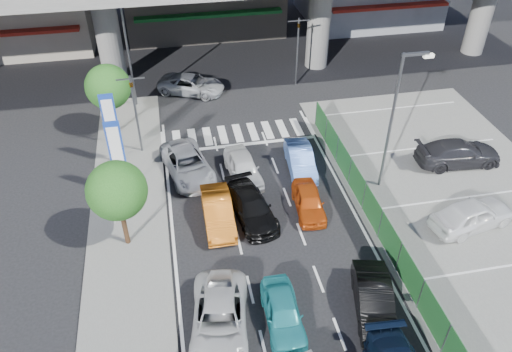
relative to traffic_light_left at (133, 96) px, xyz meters
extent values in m
plane|color=black|center=(6.20, -12.00, -3.94)|extent=(120.00, 120.00, 0.00)
cube|color=#60605D|center=(17.20, -10.00, -3.91)|extent=(12.00, 28.00, 0.06)
cube|color=#60605D|center=(-0.80, -8.00, -3.88)|extent=(4.00, 30.00, 0.12)
cylinder|color=#63635E|center=(-1.80, 10.00, 0.06)|extent=(1.80, 1.80, 8.00)
cylinder|color=#63635E|center=(14.20, 10.00, 0.06)|extent=(1.80, 1.80, 8.00)
cylinder|color=#63635E|center=(28.20, 10.00, 0.06)|extent=(1.80, 1.80, 8.00)
cube|color=#A91F14|center=(-9.80, 14.90, -1.14)|extent=(10.80, 1.60, 0.25)
cube|color=#146826|center=(6.20, 15.90, -1.14)|extent=(12.60, 1.60, 0.25)
cube|color=#A91F14|center=(22.20, 14.90, -1.14)|extent=(10.80, 1.60, 0.25)
cylinder|color=#595B60|center=(0.00, 0.00, -1.34)|extent=(0.14, 0.14, 5.20)
cube|color=#595B60|center=(0.00, 0.00, 1.06)|extent=(1.60, 0.08, 0.08)
imported|color=black|center=(0.00, 0.00, 0.76)|extent=(0.26, 1.24, 0.50)
cylinder|color=#595B60|center=(11.70, 7.00, -1.34)|extent=(0.14, 0.14, 5.20)
cube|color=#595B60|center=(11.70, 7.00, 1.06)|extent=(1.60, 0.08, 0.08)
imported|color=black|center=(11.70, 7.00, 0.76)|extent=(0.26, 1.24, 0.50)
cylinder|color=#595B60|center=(13.20, -6.00, 0.06)|extent=(0.16, 0.16, 8.00)
cube|color=#595B60|center=(13.80, -6.00, 3.96)|extent=(1.40, 0.15, 0.15)
cube|color=silver|center=(14.50, -6.00, 3.81)|extent=(0.50, 0.22, 0.18)
cylinder|color=#595B60|center=(-0.30, 6.00, 0.06)|extent=(0.16, 0.16, 8.00)
cylinder|color=#595B60|center=(-1.00, -4.00, -2.84)|extent=(0.10, 0.10, 2.20)
cube|color=#153596|center=(-1.00, -4.00, -0.74)|extent=(0.80, 0.12, 3.00)
cube|color=white|center=(-1.00, -4.07, -0.74)|extent=(0.60, 0.02, 2.40)
cylinder|color=#595B60|center=(-1.40, -1.00, -2.84)|extent=(0.10, 0.10, 2.20)
cube|color=#153596|center=(-1.40, -1.00, -0.74)|extent=(0.80, 0.12, 3.00)
cube|color=white|center=(-1.40, -1.07, -0.74)|extent=(0.60, 0.02, 2.40)
cylinder|color=#382314|center=(-0.80, -8.00, -2.74)|extent=(0.24, 0.24, 2.40)
sphere|color=#164413|center=(-0.80, -8.00, -0.54)|extent=(2.80, 2.80, 2.80)
cylinder|color=#382314|center=(-1.60, 2.50, -2.74)|extent=(0.24, 0.24, 2.40)
sphere|color=#164413|center=(-1.60, 2.50, -0.54)|extent=(2.80, 2.80, 2.80)
imported|color=silver|center=(3.00, -13.82, -3.25)|extent=(3.05, 5.27, 1.38)
imported|color=teal|center=(5.63, -13.96, -3.30)|extent=(1.61, 3.77, 1.27)
imported|color=black|center=(9.54, -14.15, -3.25)|extent=(2.39, 4.41, 1.38)
imported|color=#BD5E15|center=(3.80, -7.26, -3.25)|extent=(1.48, 4.19, 1.38)
imported|color=black|center=(5.58, -7.20, -3.29)|extent=(2.55, 4.71, 1.30)
imported|color=#BD4610|center=(8.65, -7.28, -3.33)|extent=(1.72, 3.69, 1.22)
imported|color=#B0B2B8|center=(2.63, -2.82, -3.25)|extent=(3.30, 5.34, 1.38)
imported|color=silver|center=(5.74, -3.74, -3.25)|extent=(2.04, 4.20, 1.38)
imported|color=#5681DA|center=(9.17, -3.62, -3.27)|extent=(1.73, 4.12, 1.33)
imported|color=#ADAFB5|center=(3.77, 7.19, -3.26)|extent=(5.34, 4.03, 1.35)
imported|color=white|center=(16.41, -10.11, -3.11)|extent=(4.78, 2.70, 1.53)
imported|color=#28282C|center=(18.53, -4.91, -3.14)|extent=(5.19, 2.34, 1.47)
cone|color=#EE450D|center=(11.99, -8.69, -3.52)|extent=(0.43, 0.43, 0.71)
camera|label=1|loc=(2.03, -26.48, 13.77)|focal=35.00mm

